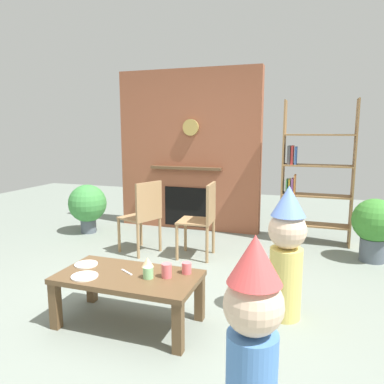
% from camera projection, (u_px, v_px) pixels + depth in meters
% --- Properties ---
extents(ground_plane, '(12.00, 12.00, 0.00)m').
position_uv_depth(ground_plane, '(161.00, 308.00, 3.17)').
color(ground_plane, gray).
extents(brick_fireplace_feature, '(2.20, 0.28, 2.40)m').
position_uv_depth(brick_fireplace_feature, '(188.00, 151.00, 5.61)').
color(brick_fireplace_feature, '#935138').
rests_on(brick_fireplace_feature, ground_plane).
extents(bookshelf, '(0.90, 0.28, 1.90)m').
position_uv_depth(bookshelf, '(312.00, 177.00, 4.90)').
color(bookshelf, olive).
rests_on(bookshelf, ground_plane).
extents(coffee_table, '(1.10, 0.57, 0.41)m').
position_uv_depth(coffee_table, '(129.00, 282.00, 2.86)').
color(coffee_table, brown).
rests_on(coffee_table, ground_plane).
extents(paper_cup_near_left, '(0.07, 0.07, 0.09)m').
position_uv_depth(paper_cup_near_left, '(187.00, 268.00, 2.87)').
color(paper_cup_near_left, '#E5666B').
rests_on(paper_cup_near_left, coffee_table).
extents(paper_cup_near_right, '(0.08, 0.08, 0.11)m').
position_uv_depth(paper_cup_near_right, '(167.00, 271.00, 2.79)').
color(paper_cup_near_right, '#E5666B').
rests_on(paper_cup_near_right, coffee_table).
extents(paper_cup_center, '(0.08, 0.08, 0.09)m').
position_uv_depth(paper_cup_center, '(148.00, 273.00, 2.78)').
color(paper_cup_center, '#8CD18C').
rests_on(paper_cup_center, coffee_table).
extents(paper_plate_front, '(0.19, 0.19, 0.01)m').
position_uv_depth(paper_plate_front, '(86.00, 264.00, 3.05)').
color(paper_plate_front, white).
rests_on(paper_plate_front, coffee_table).
extents(paper_plate_rear, '(0.20, 0.20, 0.01)m').
position_uv_depth(paper_plate_rear, '(85.00, 276.00, 2.80)').
color(paper_plate_rear, white).
rests_on(paper_plate_rear, coffee_table).
extents(birthday_cake_slice, '(0.10, 0.10, 0.08)m').
position_uv_depth(birthday_cake_slice, '(148.00, 262.00, 3.01)').
color(birthday_cake_slice, '#EAC68C').
rests_on(birthday_cake_slice, coffee_table).
extents(table_fork, '(0.14, 0.09, 0.01)m').
position_uv_depth(table_fork, '(127.00, 272.00, 2.89)').
color(table_fork, silver).
rests_on(table_fork, coffee_table).
extents(child_with_cone_hat, '(0.29, 0.29, 1.04)m').
position_uv_depth(child_with_cone_hat, '(253.00, 335.00, 1.75)').
color(child_with_cone_hat, '#4C7FC6').
rests_on(child_with_cone_hat, ground_plane).
extents(child_in_pink, '(0.30, 0.30, 1.09)m').
position_uv_depth(child_in_pink, '(287.00, 249.00, 2.93)').
color(child_in_pink, '#E0CC66').
rests_on(child_in_pink, ground_plane).
extents(dining_chair_left, '(0.52, 0.52, 0.90)m').
position_uv_depth(dining_chair_left, '(144.00, 213.00, 4.51)').
color(dining_chair_left, '#9E7A51').
rests_on(dining_chair_left, ground_plane).
extents(dining_chair_middle, '(0.43, 0.43, 0.90)m').
position_uv_depth(dining_chair_middle, '(203.00, 216.00, 4.36)').
color(dining_chair_middle, '#9E7A51').
rests_on(dining_chair_middle, ground_plane).
extents(potted_plant_tall, '(0.50, 0.50, 0.74)m').
position_uv_depth(potted_plant_tall, '(374.00, 225.00, 4.25)').
color(potted_plant_tall, '#4C5660').
rests_on(potted_plant_tall, ground_plane).
extents(potted_plant_short, '(0.56, 0.56, 0.72)m').
position_uv_depth(potted_plant_short, '(88.00, 205.00, 5.45)').
color(potted_plant_short, '#4C5660').
rests_on(potted_plant_short, ground_plane).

